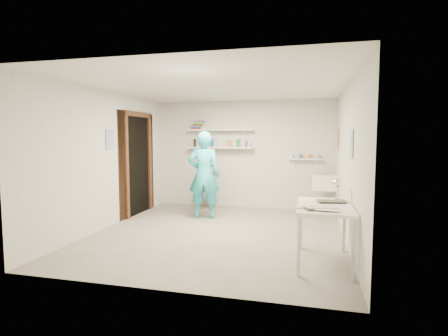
% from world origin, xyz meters
% --- Properties ---
extents(floor, '(4.00, 4.50, 0.02)m').
position_xyz_m(floor, '(0.00, 0.00, -0.01)').
color(floor, slate).
rests_on(floor, ground).
extents(ceiling, '(4.00, 4.50, 0.02)m').
position_xyz_m(ceiling, '(0.00, 0.00, 2.41)').
color(ceiling, silver).
rests_on(ceiling, wall_back).
extents(wall_back, '(4.00, 0.02, 2.40)m').
position_xyz_m(wall_back, '(0.00, 2.26, 1.20)').
color(wall_back, silver).
rests_on(wall_back, ground).
extents(wall_front, '(4.00, 0.02, 2.40)m').
position_xyz_m(wall_front, '(0.00, -2.26, 1.20)').
color(wall_front, silver).
rests_on(wall_front, ground).
extents(wall_left, '(0.02, 4.50, 2.40)m').
position_xyz_m(wall_left, '(-2.01, 0.00, 1.20)').
color(wall_left, silver).
rests_on(wall_left, ground).
extents(wall_right, '(0.02, 4.50, 2.40)m').
position_xyz_m(wall_right, '(2.01, 0.00, 1.20)').
color(wall_right, silver).
rests_on(wall_right, ground).
extents(doorway_recess, '(0.02, 0.90, 2.00)m').
position_xyz_m(doorway_recess, '(-1.99, 1.05, 1.00)').
color(doorway_recess, black).
rests_on(doorway_recess, wall_left).
extents(corridor_box, '(1.40, 1.50, 2.10)m').
position_xyz_m(corridor_box, '(-2.70, 1.05, 1.05)').
color(corridor_box, brown).
rests_on(corridor_box, ground).
extents(door_lintel, '(0.06, 1.05, 0.10)m').
position_xyz_m(door_lintel, '(-1.97, 1.05, 2.05)').
color(door_lintel, brown).
rests_on(door_lintel, wall_left).
extents(door_jamb_near, '(0.06, 0.10, 2.00)m').
position_xyz_m(door_jamb_near, '(-1.97, 0.55, 1.00)').
color(door_jamb_near, brown).
rests_on(door_jamb_near, ground).
extents(door_jamb_far, '(0.06, 0.10, 2.00)m').
position_xyz_m(door_jamb_far, '(-1.97, 1.55, 1.00)').
color(door_jamb_far, brown).
rests_on(door_jamb_far, ground).
extents(shelf_lower, '(1.50, 0.22, 0.03)m').
position_xyz_m(shelf_lower, '(-0.50, 2.13, 1.35)').
color(shelf_lower, white).
rests_on(shelf_lower, wall_back).
extents(shelf_upper, '(1.50, 0.22, 0.03)m').
position_xyz_m(shelf_upper, '(-0.50, 2.13, 1.75)').
color(shelf_upper, white).
rests_on(shelf_upper, wall_back).
extents(ledge_shelf, '(0.70, 0.14, 0.03)m').
position_xyz_m(ledge_shelf, '(1.35, 2.17, 1.12)').
color(ledge_shelf, white).
rests_on(ledge_shelf, wall_back).
extents(poster_left, '(0.01, 0.28, 0.36)m').
position_xyz_m(poster_left, '(-1.99, 0.05, 1.55)').
color(poster_left, '#334C7F').
rests_on(poster_left, wall_left).
extents(poster_right_a, '(0.01, 0.34, 0.42)m').
position_xyz_m(poster_right_a, '(1.99, 1.80, 1.55)').
color(poster_right_a, '#995933').
rests_on(poster_right_a, wall_right).
extents(poster_right_b, '(0.01, 0.30, 0.38)m').
position_xyz_m(poster_right_b, '(1.99, -0.55, 1.50)').
color(poster_right_b, '#3F724C').
rests_on(poster_right_b, wall_right).
extents(belfast_sink, '(0.48, 0.60, 0.30)m').
position_xyz_m(belfast_sink, '(1.75, 1.70, 0.70)').
color(belfast_sink, white).
rests_on(belfast_sink, wall_right).
extents(man, '(0.67, 0.50, 1.70)m').
position_xyz_m(man, '(-0.55, 1.00, 0.85)').
color(man, '#2ABBD4').
rests_on(man, ground).
extents(wall_clock, '(0.31, 0.08, 0.31)m').
position_xyz_m(wall_clock, '(-0.52, 1.21, 1.13)').
color(wall_clock, beige).
rests_on(wall_clock, man).
extents(wooden_chair, '(0.47, 0.46, 0.86)m').
position_xyz_m(wooden_chair, '(-0.77, 1.85, 0.43)').
color(wooden_chair, brown).
rests_on(wooden_chair, ground).
extents(work_table, '(0.67, 1.11, 0.74)m').
position_xyz_m(work_table, '(1.64, -1.01, 0.37)').
color(work_table, white).
rests_on(work_table, ground).
extents(desk_lamp, '(0.14, 0.14, 0.14)m').
position_xyz_m(desk_lamp, '(1.82, -0.57, 0.96)').
color(desk_lamp, white).
rests_on(desk_lamp, work_table).
extents(spray_cans, '(1.26, 0.06, 0.17)m').
position_xyz_m(spray_cans, '(-0.50, 2.13, 1.45)').
color(spray_cans, black).
rests_on(spray_cans, shelf_lower).
extents(book_stack, '(0.30, 0.14, 0.20)m').
position_xyz_m(book_stack, '(-1.04, 2.13, 1.86)').
color(book_stack, red).
rests_on(book_stack, shelf_upper).
extents(ledge_pots, '(0.48, 0.07, 0.09)m').
position_xyz_m(ledge_pots, '(1.35, 2.17, 1.18)').
color(ledge_pots, silver).
rests_on(ledge_pots, ledge_shelf).
extents(papers, '(0.30, 0.22, 0.03)m').
position_xyz_m(papers, '(1.64, -1.01, 0.76)').
color(papers, silver).
rests_on(papers, work_table).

